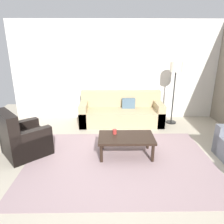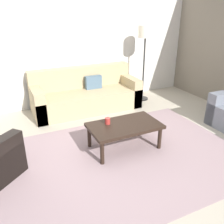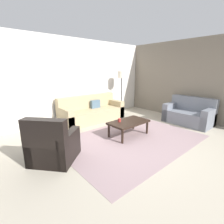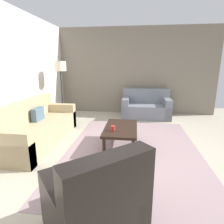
# 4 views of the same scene
# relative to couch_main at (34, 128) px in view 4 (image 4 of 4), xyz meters

# --- Properties ---
(ground_plane) EXTENTS (8.00, 8.00, 0.00)m
(ground_plane) POSITION_rel_couch_main_xyz_m (-0.14, -2.10, -0.30)
(ground_plane) COLOR #B2A893
(rear_partition) EXTENTS (6.00, 0.12, 2.80)m
(rear_partition) POSITION_rel_couch_main_xyz_m (-0.14, 0.50, 1.10)
(rear_partition) COLOR silver
(rear_partition) RESTS_ON ground_plane
(stone_feature_panel) EXTENTS (0.12, 5.20, 2.80)m
(stone_feature_panel) POSITION_rel_couch_main_xyz_m (2.86, -2.10, 1.10)
(stone_feature_panel) COLOR slate
(stone_feature_panel) RESTS_ON ground_plane
(area_rug) EXTENTS (3.57, 2.53, 0.01)m
(area_rug) POSITION_rel_couch_main_xyz_m (-0.14, -2.10, -0.29)
(area_rug) COLOR gray
(area_rug) RESTS_ON ground_plane
(couch_main) EXTENTS (2.27, 0.90, 0.88)m
(couch_main) POSITION_rel_couch_main_xyz_m (0.00, 0.00, 0.00)
(couch_main) COLOR tan
(couch_main) RESTS_ON ground_plane
(couch_loveseat) EXTENTS (0.84, 1.47, 0.88)m
(couch_loveseat) POSITION_rel_couch_main_xyz_m (2.33, -2.46, 0.00)
(couch_loveseat) COLOR slate
(couch_loveseat) RESTS_ON ground_plane
(armchair_leather) EXTENTS (1.13, 1.13, 0.95)m
(armchair_leather) POSITION_rel_couch_main_xyz_m (-2.10, -1.79, 0.01)
(armchair_leather) COLOR black
(armchair_leather) RESTS_ON ground_plane
(coffee_table) EXTENTS (1.10, 0.64, 0.41)m
(coffee_table) POSITION_rel_couch_main_xyz_m (-0.01, -1.85, 0.06)
(coffee_table) COLOR black
(coffee_table) RESTS_ON ground_plane
(cup) EXTENTS (0.08, 0.08, 0.10)m
(cup) POSITION_rel_couch_main_xyz_m (-0.23, -1.72, 0.16)
(cup) COLOR #B2332D
(cup) RESTS_ON coffee_table
(lamp_standing) EXTENTS (0.32, 0.32, 1.71)m
(lamp_standing) POSITION_rel_couch_main_xyz_m (1.43, -0.07, 1.11)
(lamp_standing) COLOR black
(lamp_standing) RESTS_ON ground_plane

